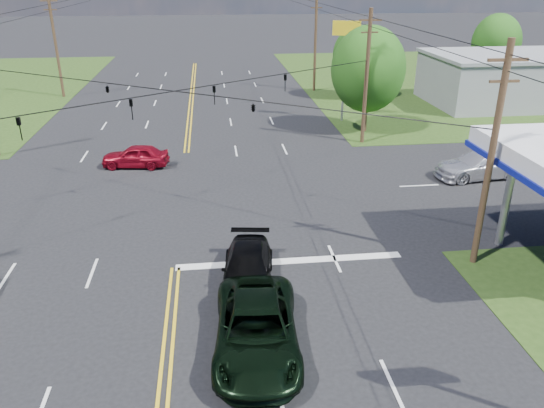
{
  "coord_description": "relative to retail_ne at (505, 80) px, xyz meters",
  "views": [
    {
      "loc": [
        1.81,
        -16.16,
        11.72
      ],
      "look_at": [
        4.43,
        6.0,
        1.93
      ],
      "focal_mm": 35.0,
      "sensor_mm": 36.0,
      "label": 1
    }
  ],
  "objects": [
    {
      "name": "ground",
      "position": [
        -30.0,
        -20.0,
        -2.2
      ],
      "size": [
        280.0,
        280.0,
        0.0
      ],
      "primitive_type": "plane",
      "color": "black",
      "rests_on": "ground"
    },
    {
      "name": "grass_ne",
      "position": [
        5.0,
        12.0,
        -2.2
      ],
      "size": [
        46.0,
        48.0,
        0.03
      ],
      "primitive_type": "cube",
      "color": "#223A12",
      "rests_on": "ground"
    },
    {
      "name": "span_wire_signals",
      "position": [
        -30.0,
        -20.0,
        3.8
      ],
      "size": [
        26.0,
        18.0,
        1.13
      ],
      "color": "black",
      "rests_on": "ground"
    },
    {
      "name": "pole_left_far",
      "position": [
        -43.0,
        8.0,
        2.97
      ],
      "size": [
        1.6,
        0.28,
        10.0
      ],
      "color": "#3E251A",
      "rests_on": "ground"
    },
    {
      "name": "power_lines",
      "position": [
        -30.0,
        -22.0,
        6.4
      ],
      "size": [
        26.04,
        100.0,
        0.64
      ],
      "color": "black",
      "rests_on": "ground"
    },
    {
      "name": "tree_right_b",
      "position": [
        -13.5,
        4.0,
        2.02
      ],
      "size": [
        4.94,
        4.94,
        7.09
      ],
      "color": "#3E251A",
      "rests_on": "ground"
    },
    {
      "name": "pole_se",
      "position": [
        -17.0,
        -29.0,
        2.72
      ],
      "size": [
        1.6,
        0.28,
        9.5
      ],
      "color": "#3E251A",
      "rests_on": "ground"
    },
    {
      "name": "retail_ne",
      "position": [
        0.0,
        0.0,
        0.0
      ],
      "size": [
        14.0,
        10.0,
        4.4
      ],
      "primitive_type": "cube",
      "color": "gray",
      "rests_on": "ground"
    },
    {
      "name": "pole_ne",
      "position": [
        -17.0,
        -11.0,
        2.72
      ],
      "size": [
        1.6,
        0.28,
        9.5
      ],
      "color": "#3E251A",
      "rests_on": "ground"
    },
    {
      "name": "pole_right_far",
      "position": [
        -17.0,
        8.0,
        2.97
      ],
      "size": [
        1.6,
        0.28,
        10.0
      ],
      "color": "#3E251A",
      "rests_on": "ground"
    },
    {
      "name": "suv_black",
      "position": [
        -27.0,
        -29.64,
        -1.48
      ],
      "size": [
        2.65,
        5.16,
        1.43
      ],
      "primitive_type": "imported",
      "rotation": [
        0.0,
        0.0,
        -0.13
      ],
      "color": "black",
      "rests_on": "ground"
    },
    {
      "name": "pickup_dkgreen",
      "position": [
        -27.0,
        -33.78,
        -1.37
      ],
      "size": [
        3.21,
        6.19,
        1.67
      ],
      "primitive_type": "imported",
      "rotation": [
        0.0,
        0.0,
        -0.08
      ],
      "color": "black",
      "rests_on": "ground"
    },
    {
      "name": "tree_right_a",
      "position": [
        -16.0,
        -8.0,
        2.67
      ],
      "size": [
        5.7,
        5.7,
        8.18
      ],
      "color": "#3E251A",
      "rests_on": "ground"
    },
    {
      "name": "sedan_far",
      "position": [
        -11.8,
        -19.0,
        -1.38
      ],
      "size": [
        5.87,
        2.93,
        1.64
      ],
      "primitive_type": "imported",
      "rotation": [
        0.0,
        0.0,
        -1.46
      ],
      "color": "silver",
      "rests_on": "ground"
    },
    {
      "name": "sedan_red",
      "position": [
        -33.18,
        -14.5,
        -1.47
      ],
      "size": [
        4.44,
        2.22,
        1.45
      ],
      "primitive_type": "imported",
      "rotation": [
        0.0,
        0.0,
        -1.69
      ],
      "color": "maroon",
      "rests_on": "ground"
    },
    {
      "name": "stop_bar",
      "position": [
        -25.0,
        -28.0,
        -2.2
      ],
      "size": [
        10.0,
        0.5,
        0.02
      ],
      "primitive_type": "cube",
      "color": "silver",
      "rests_on": "ground"
    },
    {
      "name": "polesign_ne",
      "position": [
        -17.0,
        -4.63,
        4.19
      ],
      "size": [
        2.23,
        0.87,
        8.18
      ],
      "color": "#A5A5AA",
      "rests_on": "ground"
    },
    {
      "name": "tree_far_r",
      "position": [
        4.0,
        10.0,
        2.34
      ],
      "size": [
        5.32,
        5.32,
        7.63
      ],
      "color": "#3E251A",
      "rests_on": "ground"
    }
  ]
}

